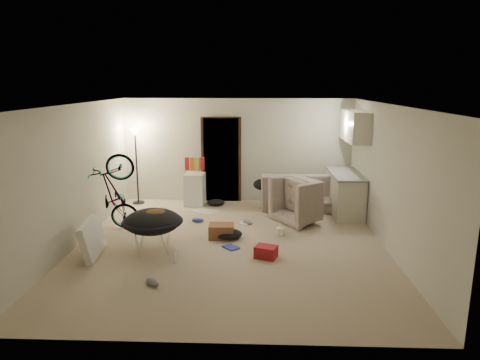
{
  "coord_description": "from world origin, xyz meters",
  "views": [
    {
      "loc": [
        0.45,
        -7.26,
        2.86
      ],
      "look_at": [
        0.15,
        0.6,
        1.07
      ],
      "focal_mm": 32.0,
      "sensor_mm": 36.0,
      "label": 1
    }
  ],
  "objects_px": {
    "mini_fridge": "(195,189)",
    "tv_box": "(92,238)",
    "sofa": "(306,195)",
    "drink_case_a": "(221,231)",
    "saucer_chair": "(153,227)",
    "floor_lamp": "(136,150)",
    "bicycle": "(116,210)",
    "kitchen_counter": "(345,194)",
    "armchair": "(308,204)",
    "juicer": "(280,231)",
    "drink_case_b": "(266,252)"
  },
  "relations": [
    {
      "from": "saucer_chair",
      "to": "sofa",
      "type": "bearing_deg",
      "value": 43.55
    },
    {
      "from": "armchair",
      "to": "bicycle",
      "type": "relative_size",
      "value": 0.66
    },
    {
      "from": "sofa",
      "to": "drink_case_a",
      "type": "relative_size",
      "value": 4.52
    },
    {
      "from": "sofa",
      "to": "drink_case_a",
      "type": "bearing_deg",
      "value": 46.69
    },
    {
      "from": "sofa",
      "to": "kitchen_counter",
      "type": "bearing_deg",
      "value": 148.37
    },
    {
      "from": "bicycle",
      "to": "tv_box",
      "type": "height_order",
      "value": "bicycle"
    },
    {
      "from": "juicer",
      "to": "drink_case_b",
      "type": "bearing_deg",
      "value": -105.36
    },
    {
      "from": "kitchen_counter",
      "to": "saucer_chair",
      "type": "bearing_deg",
      "value": -148.05
    },
    {
      "from": "kitchen_counter",
      "to": "armchair",
      "type": "relative_size",
      "value": 1.43
    },
    {
      "from": "drink_case_b",
      "to": "bicycle",
      "type": "bearing_deg",
      "value": 177.23
    },
    {
      "from": "drink_case_b",
      "to": "juicer",
      "type": "height_order",
      "value": "juicer"
    },
    {
      "from": "kitchen_counter",
      "to": "tv_box",
      "type": "xyz_separation_m",
      "value": [
        -4.73,
        -2.58,
        -0.14
      ]
    },
    {
      "from": "armchair",
      "to": "juicer",
      "type": "relative_size",
      "value": 4.84
    },
    {
      "from": "kitchen_counter",
      "to": "drink_case_a",
      "type": "relative_size",
      "value": 3.23
    },
    {
      "from": "floor_lamp",
      "to": "juicer",
      "type": "distance_m",
      "value": 4.13
    },
    {
      "from": "kitchen_counter",
      "to": "saucer_chair",
      "type": "height_order",
      "value": "kitchen_counter"
    },
    {
      "from": "drink_case_a",
      "to": "juicer",
      "type": "relative_size",
      "value": 2.14
    },
    {
      "from": "bicycle",
      "to": "drink_case_a",
      "type": "xyz_separation_m",
      "value": [
        2.11,
        -0.37,
        -0.28
      ]
    },
    {
      "from": "kitchen_counter",
      "to": "armchair",
      "type": "bearing_deg",
      "value": -152.24
    },
    {
      "from": "floor_lamp",
      "to": "drink_case_b",
      "type": "xyz_separation_m",
      "value": [
        3.03,
        -3.21,
        -1.21
      ]
    },
    {
      "from": "drink_case_a",
      "to": "sofa",
      "type": "bearing_deg",
      "value": 48.34
    },
    {
      "from": "mini_fridge",
      "to": "drink_case_a",
      "type": "relative_size",
      "value": 1.65
    },
    {
      "from": "sofa",
      "to": "mini_fridge",
      "type": "height_order",
      "value": "mini_fridge"
    },
    {
      "from": "drink_case_b",
      "to": "drink_case_a",
      "type": "bearing_deg",
      "value": 152.94
    },
    {
      "from": "tv_box",
      "to": "saucer_chair",
      "type": "bearing_deg",
      "value": 8.11
    },
    {
      "from": "kitchen_counter",
      "to": "drink_case_b",
      "type": "relative_size",
      "value": 4.27
    },
    {
      "from": "drink_case_a",
      "to": "drink_case_b",
      "type": "height_order",
      "value": "drink_case_a"
    },
    {
      "from": "floor_lamp",
      "to": "bicycle",
      "type": "bearing_deg",
      "value": -87.06
    },
    {
      "from": "saucer_chair",
      "to": "tv_box",
      "type": "height_order",
      "value": "saucer_chair"
    },
    {
      "from": "kitchen_counter",
      "to": "armchair",
      "type": "height_order",
      "value": "kitchen_counter"
    },
    {
      "from": "mini_fridge",
      "to": "drink_case_b",
      "type": "relative_size",
      "value": 2.19
    },
    {
      "from": "drink_case_b",
      "to": "tv_box",
      "type": "bearing_deg",
      "value": -159.03
    },
    {
      "from": "mini_fridge",
      "to": "tv_box",
      "type": "xyz_separation_m",
      "value": [
        -1.3,
        -3.13,
        -0.08
      ]
    },
    {
      "from": "mini_fridge",
      "to": "bicycle",
      "type": "bearing_deg",
      "value": -121.18
    },
    {
      "from": "sofa",
      "to": "bicycle",
      "type": "relative_size",
      "value": 1.33
    },
    {
      "from": "kitchen_counter",
      "to": "juicer",
      "type": "bearing_deg",
      "value": -135.56
    },
    {
      "from": "floor_lamp",
      "to": "saucer_chair",
      "type": "distance_m",
      "value": 3.29
    },
    {
      "from": "drink_case_a",
      "to": "floor_lamp",
      "type": "bearing_deg",
      "value": 132.56
    },
    {
      "from": "sofa",
      "to": "bicycle",
      "type": "bearing_deg",
      "value": 21.27
    },
    {
      "from": "bicycle",
      "to": "drink_case_b",
      "type": "height_order",
      "value": "bicycle"
    },
    {
      "from": "kitchen_counter",
      "to": "armchair",
      "type": "distance_m",
      "value": 0.98
    },
    {
      "from": "bicycle",
      "to": "drink_case_b",
      "type": "relative_size",
      "value": 4.5
    },
    {
      "from": "floor_lamp",
      "to": "bicycle",
      "type": "relative_size",
      "value": 1.15
    },
    {
      "from": "tv_box",
      "to": "juicer",
      "type": "distance_m",
      "value": 3.42
    },
    {
      "from": "kitchen_counter",
      "to": "mini_fridge",
      "type": "relative_size",
      "value": 1.95
    },
    {
      "from": "armchair",
      "to": "mini_fridge",
      "type": "relative_size",
      "value": 1.37
    },
    {
      "from": "floor_lamp",
      "to": "tv_box",
      "type": "height_order",
      "value": "floor_lamp"
    },
    {
      "from": "bicycle",
      "to": "drink_case_b",
      "type": "bearing_deg",
      "value": -121.59
    },
    {
      "from": "saucer_chair",
      "to": "drink_case_a",
      "type": "height_order",
      "value": "saucer_chair"
    },
    {
      "from": "bicycle",
      "to": "mini_fridge",
      "type": "height_order",
      "value": "bicycle"
    }
  ]
}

